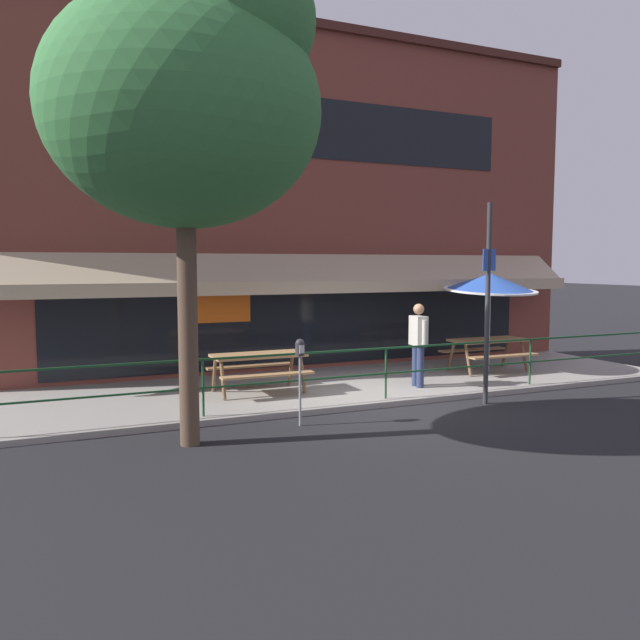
% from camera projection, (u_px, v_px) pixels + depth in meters
% --- Properties ---
extents(ground_plane, '(120.00, 120.00, 0.00)m').
position_uv_depth(ground_plane, '(394.00, 407.00, 11.43)').
color(ground_plane, black).
extents(patio_deck, '(15.00, 4.00, 0.10)m').
position_uv_depth(patio_deck, '(346.00, 385.00, 13.25)').
color(patio_deck, gray).
rests_on(patio_deck, ground).
extents(restaurant_building, '(15.00, 1.60, 8.25)m').
position_uv_depth(restaurant_building, '(306.00, 202.00, 14.92)').
color(restaurant_building, brown).
rests_on(restaurant_building, ground).
extents(patio_railing, '(13.84, 0.04, 0.97)m').
position_uv_depth(patio_railing, '(386.00, 362.00, 11.63)').
color(patio_railing, '#194723').
rests_on(patio_railing, patio_deck).
extents(picnic_table_left, '(1.80, 1.42, 0.76)m').
position_uv_depth(picnic_table_left, '(258.00, 362.00, 12.18)').
color(picnic_table_left, '#997047').
rests_on(picnic_table_left, patio_deck).
extents(picnic_table_centre, '(1.80, 1.42, 0.76)m').
position_uv_depth(picnic_table_centre, '(488.00, 346.00, 14.61)').
color(picnic_table_centre, '#997047').
rests_on(picnic_table_centre, patio_deck).
extents(patio_umbrella_centre, '(2.14, 2.14, 2.38)m').
position_uv_depth(patio_umbrella_centre, '(490.00, 283.00, 14.45)').
color(patio_umbrella_centre, '#B7B2A8').
rests_on(patio_umbrella_centre, patio_deck).
extents(pedestrian_walking, '(0.27, 0.62, 1.71)m').
position_uv_depth(pedestrian_walking, '(418.00, 340.00, 12.74)').
color(pedestrian_walking, navy).
rests_on(pedestrian_walking, patio_deck).
extents(parking_meter_near, '(0.15, 0.16, 1.42)m').
position_uv_depth(parking_meter_near, '(300.00, 356.00, 10.00)').
color(parking_meter_near, gray).
rests_on(parking_meter_near, ground).
extents(street_sign_pole, '(0.28, 0.09, 3.74)m').
position_uv_depth(street_sign_pole, '(488.00, 301.00, 11.52)').
color(street_sign_pole, '#2D2D33').
rests_on(street_sign_pole, ground).
extents(street_tree_curbside, '(3.88, 3.49, 6.99)m').
position_uv_depth(street_tree_curbside, '(193.00, 93.00, 8.58)').
color(street_tree_curbside, brown).
rests_on(street_tree_curbside, ground).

